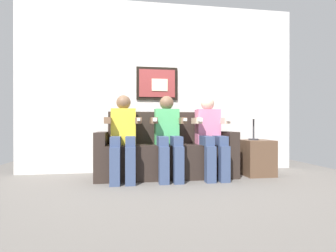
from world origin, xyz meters
The scene contains 8 objects.
ground_plane centered at (0.00, 0.00, 0.00)m, with size 5.55×5.55×0.00m, color #66605B.
back_wall_assembly centered at (0.00, 0.76, 1.30)m, with size 4.27×0.10×2.60m.
couch centered at (0.00, 0.33, 0.31)m, with size 1.87×0.58×0.90m.
person_on_left centered at (-0.58, 0.16, 0.61)m, with size 0.46×0.56×1.11m.
person_in_middle centered at (0.00, 0.16, 0.61)m, with size 0.46×0.56×1.11m.
person_on_right centered at (0.58, 0.16, 0.61)m, with size 0.46×0.56×1.11m.
side_table_right centered at (1.29, 0.22, 0.25)m, with size 0.40×0.40×0.50m.
table_lamp centered at (1.24, 0.24, 0.86)m, with size 0.22×0.22×0.46m.
Camera 1 is at (-0.49, -3.16, 0.71)m, focal length 27.20 mm.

